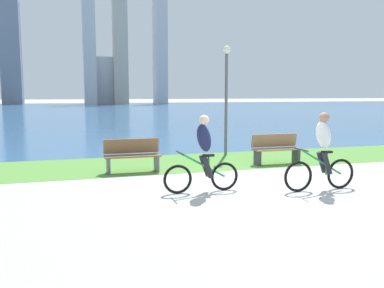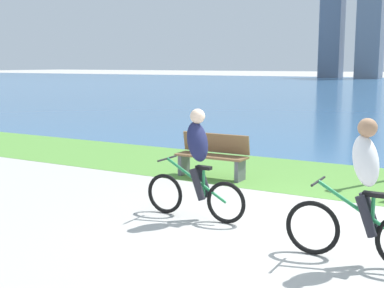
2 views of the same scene
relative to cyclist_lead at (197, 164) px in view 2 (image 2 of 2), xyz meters
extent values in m
plane|color=#B2AFA8|center=(1.30, 0.22, -0.83)|extent=(300.00, 300.00, 0.00)
cube|color=#59933D|center=(1.30, 3.73, -0.83)|extent=(120.00, 3.28, 0.01)
torus|color=black|center=(-0.57, 0.00, -0.52)|extent=(0.63, 0.06, 0.63)
torus|color=black|center=(0.49, 0.00, -0.52)|extent=(0.63, 0.06, 0.63)
cylinder|color=#268C4C|center=(-0.01, 0.00, -0.24)|extent=(1.03, 0.04, 0.60)
cylinder|color=#268C4C|center=(0.12, 0.00, -0.29)|extent=(0.04, 0.04, 0.46)
cube|color=black|center=(0.12, 0.00, -0.04)|extent=(0.24, 0.10, 0.05)
cylinder|color=black|center=(-0.52, 0.00, 0.04)|extent=(0.03, 0.52, 0.03)
ellipsoid|color=#1E234C|center=(0.01, 0.00, 0.34)|extent=(0.40, 0.36, 0.65)
sphere|color=beige|center=(0.01, 0.00, 0.72)|extent=(0.22, 0.22, 0.22)
cylinder|color=#26262D|center=(0.07, -0.10, -0.28)|extent=(0.27, 0.11, 0.49)
cylinder|color=#26262D|center=(0.07, 0.10, -0.28)|extent=(0.27, 0.11, 0.49)
torus|color=black|center=(1.96, -0.59, -0.50)|extent=(0.67, 0.06, 0.67)
cylinder|color=#268C4C|center=(2.52, -0.59, -0.20)|extent=(1.04, 0.04, 0.63)
cylinder|color=#268C4C|center=(2.66, -0.59, -0.25)|extent=(0.04, 0.04, 0.49)
cube|color=black|center=(2.66, -0.59, 0.01)|extent=(0.24, 0.10, 0.05)
cylinder|color=black|center=(2.01, -0.59, 0.09)|extent=(0.03, 0.52, 0.03)
ellipsoid|color=white|center=(2.55, -0.59, 0.39)|extent=(0.40, 0.36, 0.65)
sphere|color=#A57A59|center=(2.55, -0.59, 0.77)|extent=(0.22, 0.22, 0.22)
cylinder|color=#26262D|center=(2.60, -0.69, -0.23)|extent=(0.27, 0.11, 0.49)
cylinder|color=#26262D|center=(2.60, -0.49, -0.23)|extent=(0.27, 0.11, 0.49)
cube|color=brown|center=(-1.13, 2.61, -0.38)|extent=(1.50, 0.45, 0.04)
cube|color=brown|center=(-1.13, 2.81, -0.13)|extent=(1.50, 0.11, 0.40)
cube|color=#595960|center=(-0.48, 2.61, -0.61)|extent=(0.08, 0.37, 0.45)
cube|color=#595960|center=(-1.78, 2.61, -0.61)|extent=(0.08, 0.37, 0.45)
cube|color=slate|center=(-19.61, 80.06, 5.74)|extent=(3.44, 3.26, 13.14)
cube|color=slate|center=(-13.27, 78.82, 9.04)|extent=(3.69, 3.82, 19.74)
camera|label=1|loc=(-2.70, -8.12, 1.28)|focal=37.85mm
camera|label=2|loc=(3.72, -6.60, 1.49)|focal=48.42mm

